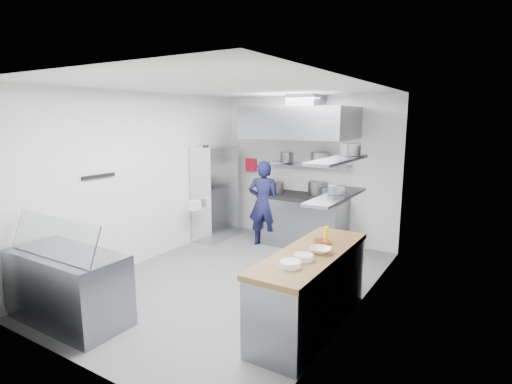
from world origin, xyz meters
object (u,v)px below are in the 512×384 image
Objects in this scene: display_case at (68,287)px; wire_rack at (215,193)px; gas_range at (302,222)px; chef at (264,203)px.

wire_rack is at bearing 98.49° from display_case.
wire_rack is 1.23× the size of display_case.
wire_rack is 3.62m from display_case.
wire_rack reaches higher than gas_range.
gas_range is 4.25m from display_case.
display_case is (-1.10, -4.10, -0.03)m from gas_range.
display_case is at bearing -81.51° from wire_rack.
chef is at bearing -149.05° from gas_range.
chef reaches higher than gas_range.
display_case is (-0.48, -3.73, -0.38)m from chef.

